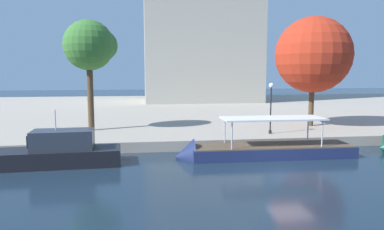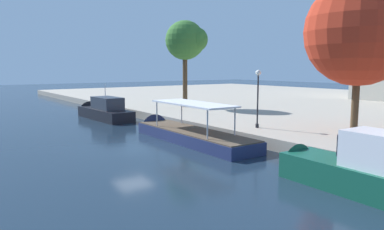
% 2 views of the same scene
% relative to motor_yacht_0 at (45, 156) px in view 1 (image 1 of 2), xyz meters
% --- Properties ---
extents(ground_plane, '(220.00, 220.00, 0.00)m').
position_rel_motor_yacht_0_xyz_m(ground_plane, '(15.70, -4.14, -0.71)').
color(ground_plane, '#192838').
extents(dock_promenade, '(120.00, 55.00, 0.85)m').
position_rel_motor_yacht_0_xyz_m(dock_promenade, '(15.70, 30.69, -0.29)').
color(dock_promenade, '#A39989').
rests_on(dock_promenade, ground_plane).
extents(motor_yacht_0, '(10.00, 3.02, 4.68)m').
position_rel_motor_yacht_0_xyz_m(motor_yacht_0, '(0.00, 0.00, 0.00)').
color(motor_yacht_0, black).
rests_on(motor_yacht_0, ground_plane).
extents(tour_boat_1, '(13.46, 3.14, 4.14)m').
position_rel_motor_yacht_0_xyz_m(tour_boat_1, '(15.16, 0.60, -0.42)').
color(tour_boat_1, navy).
rests_on(tour_boat_1, ground_plane).
extents(lamp_post, '(0.43, 0.43, 4.53)m').
position_rel_motor_yacht_0_xyz_m(lamp_post, '(17.88, 5.61, 3.07)').
color(lamp_post, black).
rests_on(lamp_post, dock_promenade).
extents(tree_0, '(4.90, 4.65, 10.27)m').
position_rel_motor_yacht_0_xyz_m(tree_0, '(1.98, 10.03, 7.96)').
color(tree_0, '#4C3823').
rests_on(tree_0, dock_promenade).
extents(tree_1, '(7.60, 7.60, 10.99)m').
position_rel_motor_yacht_0_xyz_m(tree_1, '(23.83, 9.82, 7.53)').
color(tree_1, '#4C3823').
rests_on(tree_1, dock_promenade).
extents(office_tower, '(21.03, 14.10, 38.62)m').
position_rel_motor_yacht_0_xyz_m(office_tower, '(17.62, 42.99, 18.41)').
color(office_tower, '#ADA899').
rests_on(office_tower, dock_promenade).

